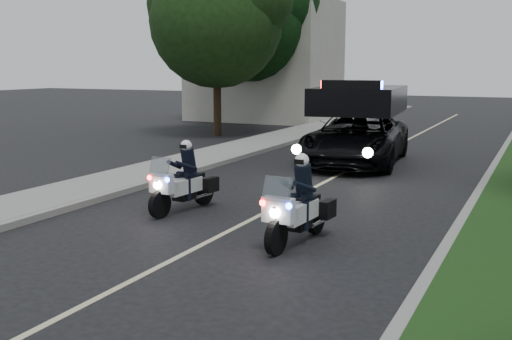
# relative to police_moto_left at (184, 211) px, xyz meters

# --- Properties ---
(ground) EXTENTS (120.00, 120.00, 0.00)m
(ground) POSITION_rel_police_moto_left_xyz_m (1.73, -3.69, 0.00)
(ground) COLOR black
(ground) RESTS_ON ground
(curb_right) EXTENTS (0.20, 60.00, 0.15)m
(curb_right) POSITION_rel_police_moto_left_xyz_m (5.83, 6.31, 0.07)
(curb_right) COLOR gray
(curb_right) RESTS_ON ground
(curb_left) EXTENTS (0.20, 60.00, 0.15)m
(curb_left) POSITION_rel_police_moto_left_xyz_m (-2.37, 6.31, 0.07)
(curb_left) COLOR gray
(curb_left) RESTS_ON ground
(sidewalk_left) EXTENTS (2.00, 60.00, 0.16)m
(sidewalk_left) POSITION_rel_police_moto_left_xyz_m (-3.47, 6.31, 0.08)
(sidewalk_left) COLOR gray
(sidewalk_left) RESTS_ON ground
(building_far) EXTENTS (8.00, 6.00, 7.00)m
(building_far) POSITION_rel_police_moto_left_xyz_m (-8.27, 22.31, 3.50)
(building_far) COLOR #A8A396
(building_far) RESTS_ON ground
(lane_marking) EXTENTS (0.12, 50.00, 0.01)m
(lane_marking) POSITION_rel_police_moto_left_xyz_m (1.73, 6.31, 0.00)
(lane_marking) COLOR #BFB78C
(lane_marking) RESTS_ON ground
(police_moto_left) EXTENTS (0.88, 1.95, 1.60)m
(police_moto_left) POSITION_rel_police_moto_left_xyz_m (0.00, 0.00, 0.00)
(police_moto_left) COLOR silver
(police_moto_left) RESTS_ON ground
(police_moto_right) EXTENTS (0.85, 2.01, 1.67)m
(police_moto_right) POSITION_rel_police_moto_left_xyz_m (3.27, -1.26, 0.00)
(police_moto_right) COLOR silver
(police_moto_right) RESTS_ON ground
(police_suv) EXTENTS (3.48, 6.41, 2.99)m
(police_suv) POSITION_rel_police_moto_left_xyz_m (1.57, 8.28, 0.00)
(police_suv) COLOR black
(police_suv) RESTS_ON ground
(bicycle) EXTENTS (0.70, 1.73, 0.89)m
(bicycle) POSITION_rel_police_moto_left_xyz_m (-1.14, 18.26, 0.00)
(bicycle) COLOR black
(bicycle) RESTS_ON ground
(cyclist) EXTENTS (0.64, 0.47, 1.66)m
(cyclist) POSITION_rel_police_moto_left_xyz_m (-1.14, 18.26, 0.00)
(cyclist) COLOR black
(cyclist) RESTS_ON ground
(tree_left_near) EXTENTS (7.13, 7.13, 10.15)m
(tree_left_near) POSITION_rel_police_moto_left_xyz_m (-6.66, 13.54, 0.00)
(tree_left_near) COLOR #193812
(tree_left_near) RESTS_ON ground
(tree_left_far) EXTENTS (8.42, 8.42, 10.65)m
(tree_left_far) POSITION_rel_police_moto_left_xyz_m (-7.85, 19.83, 0.00)
(tree_left_far) COLOR black
(tree_left_far) RESTS_ON ground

